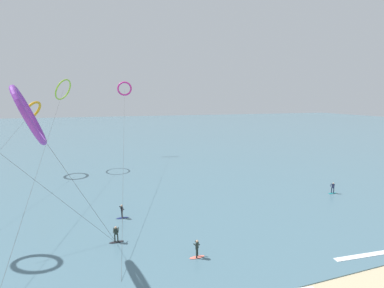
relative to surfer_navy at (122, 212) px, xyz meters
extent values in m
cube|color=slate|center=(8.65, 84.87, -0.78)|extent=(400.00, 200.00, 0.08)
ellipsoid|color=navy|center=(0.00, -0.01, -0.71)|extent=(1.40, 0.40, 0.06)
cylinder|color=black|center=(-0.03, 0.13, -0.28)|extent=(0.12, 0.12, 0.80)
cylinder|color=black|center=(0.03, -0.15, -0.28)|extent=(0.12, 0.12, 0.80)
cube|color=black|center=(0.00, -0.01, 0.43)|extent=(0.26, 0.35, 0.62)
sphere|color=tan|center=(0.00, -0.01, 0.85)|extent=(0.22, 0.22, 0.22)
cylinder|color=black|center=(-0.05, 0.33, 0.48)|extent=(0.51, 0.19, 0.39)
cylinder|color=black|center=(0.05, -0.10, 0.48)|extent=(0.51, 0.19, 0.39)
ellipsoid|color=black|center=(-0.63, -5.05, -0.71)|extent=(1.40, 0.40, 0.06)
cylinder|color=#1E2823|center=(-0.49, -5.06, -0.28)|extent=(0.12, 0.12, 0.80)
cylinder|color=#1E2823|center=(-0.77, -5.03, -0.28)|extent=(0.12, 0.12, 0.80)
cube|color=#1E2823|center=(-0.63, -5.05, 0.43)|extent=(0.34, 0.23, 0.62)
sphere|color=tan|center=(-0.63, -5.05, 0.85)|extent=(0.22, 0.22, 0.22)
cylinder|color=#1E2823|center=(-0.41, -4.95, 0.48)|extent=(0.14, 0.51, 0.39)
cylinder|color=#1E2823|center=(-0.85, -4.90, 0.48)|extent=(0.14, 0.51, 0.39)
ellipsoid|color=teal|center=(30.46, -0.97, -0.71)|extent=(1.40, 0.40, 0.06)
cylinder|color=#191E38|center=(30.53, -1.09, -0.28)|extent=(0.12, 0.12, 0.80)
cylinder|color=#191E38|center=(30.40, -0.84, -0.28)|extent=(0.12, 0.12, 0.80)
cube|color=#191E38|center=(30.46, -0.97, 0.43)|extent=(0.33, 0.38, 0.62)
sphere|color=tan|center=(30.46, -0.97, 0.85)|extent=(0.22, 0.22, 0.22)
cylinder|color=#191E38|center=(30.57, -1.04, 0.48)|extent=(0.49, 0.31, 0.39)
cylinder|color=#191E38|center=(30.36, -0.65, 0.48)|extent=(0.49, 0.31, 0.39)
ellipsoid|color=#EA7260|center=(6.30, -9.58, -0.71)|extent=(1.40, 0.40, 0.06)
cylinder|color=#1E2823|center=(6.38, -9.47, -0.28)|extent=(0.12, 0.12, 0.80)
cylinder|color=#1E2823|center=(6.22, -9.70, -0.28)|extent=(0.12, 0.12, 0.80)
cube|color=#1E2823|center=(6.30, -9.58, 0.43)|extent=(0.35, 0.38, 0.62)
sphere|color=tan|center=(6.30, -9.58, 0.85)|extent=(0.22, 0.22, 0.22)
cylinder|color=#1E2823|center=(6.43, -9.28, 0.48)|extent=(0.46, 0.37, 0.39)
cylinder|color=#1E2823|center=(6.17, -9.64, 0.48)|extent=(0.46, 0.37, 0.39)
torus|color=orange|center=(-15.05, 23.64, 11.19)|extent=(3.78, 4.69, 3.60)
torus|color=#8CC62D|center=(-10.02, 26.16, 15.10)|extent=(3.69, 4.97, 4.11)
cylinder|color=#3F3F3F|center=(-9.04, 6.37, 7.08)|extent=(1.98, 39.59, 15.82)
cylinder|color=#3F3F3F|center=(-8.33, -3.01, 6.45)|extent=(15.42, 4.10, 14.56)
torus|color=purple|center=(-6.55, -6.15, 11.90)|extent=(3.30, 5.45, 4.90)
cylinder|color=#3F3F3F|center=(-3.59, -5.60, 5.44)|extent=(5.95, 1.13, 12.52)
torus|color=#CC288E|center=(1.92, 35.63, 15.82)|extent=(3.76, 2.00, 3.58)
cylinder|color=#3F3F3F|center=(0.83, 12.35, 7.40)|extent=(2.19, 46.58, 16.47)
cube|color=white|center=(22.57, -13.82, -0.76)|extent=(9.47, 1.24, 0.12)
camera|label=1|loc=(0.23, -28.34, 13.19)|focal=22.89mm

